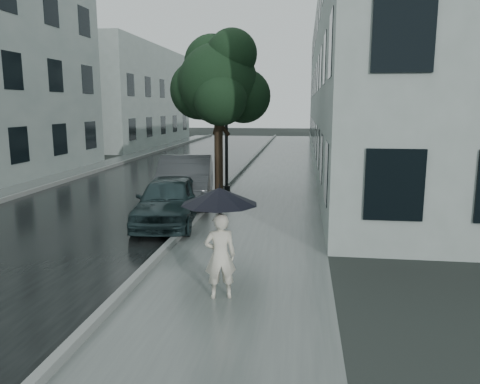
# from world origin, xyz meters

# --- Properties ---
(ground) EXTENTS (120.00, 120.00, 0.00)m
(ground) POSITION_xyz_m (0.00, 0.00, 0.00)
(ground) COLOR black
(ground) RESTS_ON ground
(sidewalk) EXTENTS (3.50, 60.00, 0.01)m
(sidewalk) POSITION_xyz_m (0.25, 12.00, 0.00)
(sidewalk) COLOR slate
(sidewalk) RESTS_ON ground
(kerb_near) EXTENTS (0.15, 60.00, 0.15)m
(kerb_near) POSITION_xyz_m (-1.57, 12.00, 0.07)
(kerb_near) COLOR slate
(kerb_near) RESTS_ON ground
(asphalt_road) EXTENTS (6.85, 60.00, 0.00)m
(asphalt_road) POSITION_xyz_m (-5.08, 12.00, 0.00)
(asphalt_road) COLOR black
(asphalt_road) RESTS_ON ground
(kerb_far) EXTENTS (0.15, 60.00, 0.15)m
(kerb_far) POSITION_xyz_m (-8.57, 12.00, 0.07)
(kerb_far) COLOR slate
(kerb_far) RESTS_ON ground
(sidewalk_far) EXTENTS (1.70, 60.00, 0.01)m
(sidewalk_far) POSITION_xyz_m (-9.50, 12.00, 0.00)
(sidewalk_far) COLOR #4C5451
(sidewalk_far) RESTS_ON ground
(building_near) EXTENTS (7.02, 36.00, 9.00)m
(building_near) POSITION_xyz_m (5.47, 19.50, 4.50)
(building_near) COLOR #95A39F
(building_near) RESTS_ON ground
(building_far_b) EXTENTS (7.02, 18.00, 8.00)m
(building_far_b) POSITION_xyz_m (-13.77, 30.00, 4.00)
(building_far_b) COLOR #95A39F
(building_far_b) RESTS_ON ground
(pedestrian) EXTENTS (0.61, 0.48, 1.46)m
(pedestrian) POSITION_xyz_m (0.09, -1.00, 0.74)
(pedestrian) COLOR beige
(pedestrian) RESTS_ON sidewalk
(umbrella) EXTENTS (1.42, 1.42, 1.00)m
(umbrella) POSITION_xyz_m (0.07, -0.95, 1.75)
(umbrella) COLOR black
(umbrella) RESTS_ON ground
(street_tree) EXTENTS (3.47, 3.15, 5.67)m
(street_tree) POSITION_xyz_m (-1.45, 7.46, 3.97)
(street_tree) COLOR #332619
(street_tree) RESTS_ON ground
(lamp_post) EXTENTS (0.84, 0.39, 5.25)m
(lamp_post) POSITION_xyz_m (-1.60, 9.03, 3.00)
(lamp_post) COLOR black
(lamp_post) RESTS_ON ground
(car_near) EXTENTS (1.94, 4.00, 1.32)m
(car_near) POSITION_xyz_m (-2.20, 3.79, 0.66)
(car_near) COLOR #1C2D2F
(car_near) RESTS_ON ground
(car_far) EXTENTS (2.42, 4.99, 1.58)m
(car_far) POSITION_xyz_m (-2.42, 6.50, 0.79)
(car_far) COLOR #272B2D
(car_far) RESTS_ON ground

